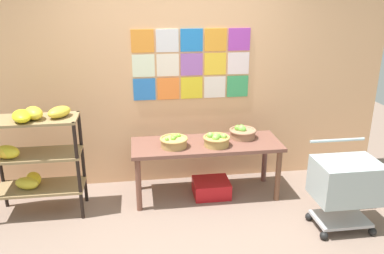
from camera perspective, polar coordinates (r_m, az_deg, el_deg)
name	(u,v)px	position (r m, az deg, el deg)	size (l,w,h in m)	color
back_wall_with_art	(174,69)	(4.59, -2.65, 8.37)	(5.10, 0.07, 2.76)	#E0A777
banana_shelf_unit	(32,150)	(4.27, -22.08, -3.07)	(0.88, 0.45, 1.17)	black
display_table	(206,149)	(4.40, 2.08, -3.23)	(1.65, 0.59, 0.64)	brown
fruit_basket_left	(242,132)	(4.53, 7.27, -0.75)	(0.31, 0.31, 0.15)	#9A6E51
fruit_basket_back_left	(217,140)	(4.28, 3.55, -1.85)	(0.29, 0.29, 0.15)	#AD8C4B
fruit_basket_back_right	(174,142)	(4.25, -2.63, -2.10)	(0.30, 0.30, 0.13)	#AD894F
produce_crate_under_table	(211,188)	(4.60, 2.79, -8.73)	(0.41, 0.35, 0.18)	red
shopping_cart	(346,183)	(4.09, 21.22, -7.49)	(0.59, 0.48, 0.85)	black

